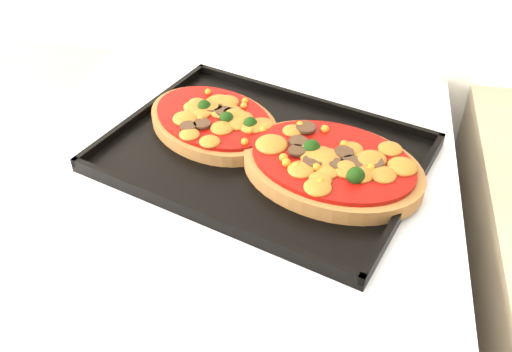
# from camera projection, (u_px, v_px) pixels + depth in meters

# --- Properties ---
(baking_tray) EXTENTS (0.48, 0.42, 0.02)m
(baking_tray) POSITION_uv_depth(u_px,v_px,m) (263.00, 152.00, 0.77)
(baking_tray) COLOR black
(baking_tray) RESTS_ON stove
(pizza_left) EXTENTS (0.26, 0.24, 0.03)m
(pizza_left) POSITION_uv_depth(u_px,v_px,m) (213.00, 120.00, 0.81)
(pizza_left) COLOR #9C6235
(pizza_left) RESTS_ON baking_tray
(pizza_right) EXTENTS (0.28, 0.24, 0.04)m
(pizza_right) POSITION_uv_depth(u_px,v_px,m) (332.00, 164.00, 0.73)
(pizza_right) COLOR #9C6235
(pizza_right) RESTS_ON baking_tray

